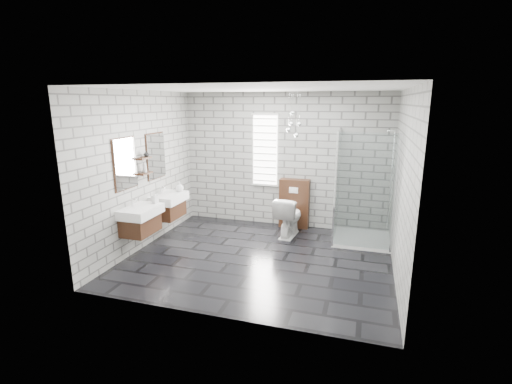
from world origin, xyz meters
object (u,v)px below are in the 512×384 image
at_px(vanity_right, 167,199).
at_px(shower_enclosure, 357,216).
at_px(toilet, 289,216).
at_px(vanity_left, 139,212).
at_px(cistern_panel, 294,203).

xyz_separation_m(vanity_right, shower_enclosure, (3.41, 0.76, -0.25)).
height_order(shower_enclosure, toilet, shower_enclosure).
height_order(vanity_left, toilet, vanity_left).
bearing_deg(vanity_left, toilet, 37.60).
bearing_deg(cistern_panel, shower_enclosure, -22.39).
bearing_deg(vanity_right, vanity_left, -90.00).
bearing_deg(shower_enclosure, vanity_right, -167.38).
bearing_deg(vanity_right, toilet, 19.32).
distance_m(vanity_right, shower_enclosure, 3.50).
relative_size(vanity_left, cistern_panel, 1.57).
relative_size(vanity_left, vanity_right, 1.00).
relative_size(shower_enclosure, toilet, 2.65).
bearing_deg(toilet, vanity_left, 43.83).
distance_m(vanity_right, toilet, 2.31).
xyz_separation_m(shower_enclosure, toilet, (-1.26, -0.01, -0.12)).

